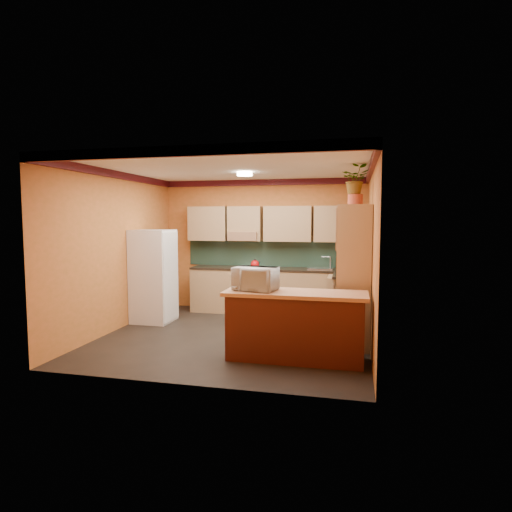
# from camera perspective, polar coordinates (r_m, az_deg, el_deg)

# --- Properties ---
(room_shell) EXTENTS (4.24, 4.24, 2.72)m
(room_shell) POSITION_cam_1_polar(r_m,az_deg,el_deg) (7.07, -2.00, 6.51)
(room_shell) COLOR black
(room_shell) RESTS_ON ground
(base_cabinets_back) EXTENTS (3.65, 0.60, 0.88)m
(base_cabinets_back) POSITION_cam_1_polar(r_m,az_deg,el_deg) (8.59, 3.36, -4.81)
(base_cabinets_back) COLOR tan
(base_cabinets_back) RESTS_ON ground
(countertop_back) EXTENTS (3.65, 0.62, 0.04)m
(countertop_back) POSITION_cam_1_polar(r_m,az_deg,el_deg) (8.52, 3.38, -1.76)
(countertop_back) COLOR black
(countertop_back) RESTS_ON base_cabinets_back
(stove) EXTENTS (0.58, 0.58, 0.91)m
(stove) POSITION_cam_1_polar(r_m,az_deg,el_deg) (8.71, -0.70, -4.56)
(stove) COLOR black
(stove) RESTS_ON ground
(kettle) EXTENTS (0.22, 0.22, 0.18)m
(kettle) POSITION_cam_1_polar(r_m,az_deg,el_deg) (8.57, -0.14, -1.05)
(kettle) COLOR #BB0C0F
(kettle) RESTS_ON stove
(sink) EXTENTS (0.48, 0.40, 0.03)m
(sink) POSITION_cam_1_polar(r_m,az_deg,el_deg) (8.43, 8.58, -1.65)
(sink) COLOR silver
(sink) RESTS_ON countertop_back
(base_cabinets_right) EXTENTS (0.60, 0.80, 0.88)m
(base_cabinets_right) POSITION_cam_1_polar(r_m,az_deg,el_deg) (7.79, 12.48, -5.93)
(base_cabinets_right) COLOR tan
(base_cabinets_right) RESTS_ON ground
(countertop_right) EXTENTS (0.62, 0.80, 0.04)m
(countertop_right) POSITION_cam_1_polar(r_m,az_deg,el_deg) (7.72, 12.54, -2.57)
(countertop_right) COLOR black
(countertop_right) RESTS_ON base_cabinets_right
(fridge) EXTENTS (0.68, 0.66, 1.70)m
(fridge) POSITION_cam_1_polar(r_m,az_deg,el_deg) (8.10, -13.52, -2.60)
(fridge) COLOR white
(fridge) RESTS_ON ground
(pantry) EXTENTS (0.48, 0.90, 2.10)m
(pantry) POSITION_cam_1_polar(r_m,az_deg,el_deg) (6.57, 12.91, -2.57)
(pantry) COLOR tan
(pantry) RESTS_ON ground
(fern_pot) EXTENTS (0.22, 0.22, 0.16)m
(fern_pot) POSITION_cam_1_polar(r_m,az_deg,el_deg) (6.57, 13.10, 7.31)
(fern_pot) COLOR #AB4029
(fern_pot) RESTS_ON pantry
(fern) EXTENTS (0.41, 0.37, 0.43)m
(fern) POSITION_cam_1_polar(r_m,az_deg,el_deg) (6.59, 13.15, 9.89)
(fern) COLOR tan
(fern) RESTS_ON fern_pot
(breakfast_bar) EXTENTS (1.80, 0.55, 0.88)m
(breakfast_bar) POSITION_cam_1_polar(r_m,az_deg,el_deg) (5.84, 5.23, -9.50)
(breakfast_bar) COLOR #541813
(breakfast_bar) RESTS_ON ground
(bar_top) EXTENTS (1.90, 0.65, 0.05)m
(bar_top) POSITION_cam_1_polar(r_m,az_deg,el_deg) (5.74, 5.27, -5.00)
(bar_top) COLOR tan
(bar_top) RESTS_ON breakfast_bar
(microwave) EXTENTS (0.62, 0.47, 0.31)m
(microwave) POSITION_cam_1_polar(r_m,az_deg,el_deg) (5.81, -0.09, -3.04)
(microwave) COLOR white
(microwave) RESTS_ON bar_top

